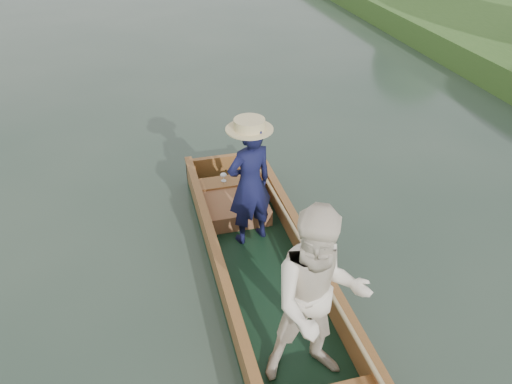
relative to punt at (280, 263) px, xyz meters
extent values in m
plane|color=#283D30|center=(-0.03, 0.23, -0.62)|extent=(120.00, 120.00, 0.00)
cube|color=black|center=(-0.03, 0.23, -0.58)|extent=(1.10, 5.00, 0.08)
cube|color=#9E6031|center=(-0.54, 0.23, -0.38)|extent=(0.08, 5.00, 0.32)
cube|color=#9E6031|center=(0.48, 0.23, -0.38)|extent=(0.08, 5.00, 0.32)
cube|color=#9E6031|center=(-0.03, 2.69, -0.38)|extent=(1.10, 0.08, 0.32)
cube|color=#9E6031|center=(-0.54, 0.23, -0.20)|extent=(0.10, 5.00, 0.04)
cube|color=#9E6031|center=(0.48, 0.23, -0.20)|extent=(0.10, 5.00, 0.04)
cube|color=#9E6031|center=(-0.03, 2.13, -0.32)|extent=(0.94, 0.30, 0.05)
imported|color=#12143B|center=(-0.02, 1.14, 0.24)|extent=(0.65, 0.52, 1.56)
cylinder|color=beige|center=(-0.02, 1.14, 0.97)|extent=(0.52, 0.52, 0.12)
imported|color=white|center=(0.05, -0.88, 0.35)|extent=(0.94, 0.77, 1.78)
cube|color=#A03D33|center=(-0.11, 1.75, -0.43)|extent=(0.85, 0.90, 0.22)
sphere|color=tan|center=(0.14, 1.65, -0.22)|extent=(0.18, 0.18, 0.18)
sphere|color=tan|center=(0.14, 1.64, -0.08)|extent=(0.14, 0.14, 0.14)
sphere|color=tan|center=(0.09, 1.64, -0.02)|extent=(0.05, 0.05, 0.05)
sphere|color=tan|center=(0.20, 1.64, -0.02)|extent=(0.05, 0.05, 0.05)
sphere|color=tan|center=(0.14, 1.58, -0.10)|extent=(0.06, 0.06, 0.06)
sphere|color=tan|center=(0.06, 1.63, -0.19)|extent=(0.06, 0.06, 0.06)
sphere|color=tan|center=(0.23, 1.63, -0.19)|extent=(0.06, 0.06, 0.06)
sphere|color=tan|center=(0.10, 1.62, -0.30)|extent=(0.07, 0.07, 0.07)
sphere|color=tan|center=(0.19, 1.62, -0.30)|extent=(0.07, 0.07, 0.07)
cylinder|color=silver|center=(-0.14, 2.13, -0.29)|extent=(0.07, 0.07, 0.01)
cylinder|color=silver|center=(-0.14, 2.13, -0.25)|extent=(0.01, 0.01, 0.08)
ellipsoid|color=silver|center=(-0.14, 2.13, -0.20)|extent=(0.09, 0.09, 0.05)
cylinder|color=tan|center=(0.40, -0.06, -0.16)|extent=(0.04, 4.49, 0.20)
camera|label=1|loc=(-1.19, -3.57, 3.30)|focal=35.00mm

